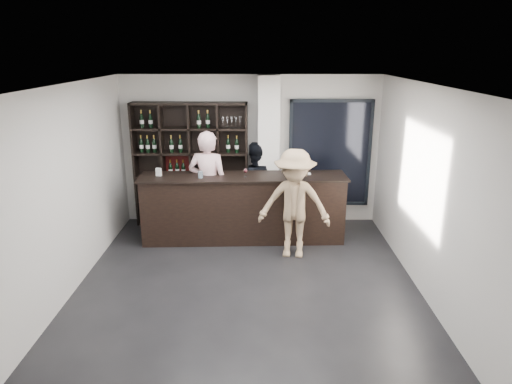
{
  "coord_description": "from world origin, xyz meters",
  "views": [
    {
      "loc": [
        0.17,
        -6.03,
        3.34
      ],
      "look_at": [
        0.12,
        1.1,
        1.11
      ],
      "focal_mm": 32.0,
      "sensor_mm": 36.0,
      "label": 1
    }
  ],
  "objects_px": {
    "taster_pink": "(208,185)",
    "customer": "(294,204)",
    "tasting_counter": "(243,208)",
    "taster_black": "(255,185)",
    "wine_shelf": "(191,165)"
  },
  "relations": [
    {
      "from": "taster_black",
      "to": "taster_pink",
      "type": "bearing_deg",
      "value": 26.23
    },
    {
      "from": "taster_pink",
      "to": "taster_black",
      "type": "bearing_deg",
      "value": -135.88
    },
    {
      "from": "tasting_counter",
      "to": "taster_pink",
      "type": "relative_size",
      "value": 1.84
    },
    {
      "from": "tasting_counter",
      "to": "taster_pink",
      "type": "height_order",
      "value": "taster_pink"
    },
    {
      "from": "taster_pink",
      "to": "customer",
      "type": "relative_size",
      "value": 1.09
    },
    {
      "from": "customer",
      "to": "tasting_counter",
      "type": "bearing_deg",
      "value": 150.36
    },
    {
      "from": "wine_shelf",
      "to": "taster_black",
      "type": "distance_m",
      "value": 1.3
    },
    {
      "from": "taster_pink",
      "to": "customer",
      "type": "bearing_deg",
      "value": 162.68
    },
    {
      "from": "taster_pink",
      "to": "wine_shelf",
      "type": "bearing_deg",
      "value": -49.85
    },
    {
      "from": "taster_black",
      "to": "tasting_counter",
      "type": "bearing_deg",
      "value": 66.3
    },
    {
      "from": "taster_pink",
      "to": "taster_black",
      "type": "height_order",
      "value": "taster_pink"
    },
    {
      "from": "taster_black",
      "to": "wine_shelf",
      "type": "bearing_deg",
      "value": -14.69
    },
    {
      "from": "wine_shelf",
      "to": "taster_black",
      "type": "bearing_deg",
      "value": -7.59
    },
    {
      "from": "taster_black",
      "to": "customer",
      "type": "height_order",
      "value": "customer"
    },
    {
      "from": "tasting_counter",
      "to": "customer",
      "type": "bearing_deg",
      "value": -40.48
    }
  ]
}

